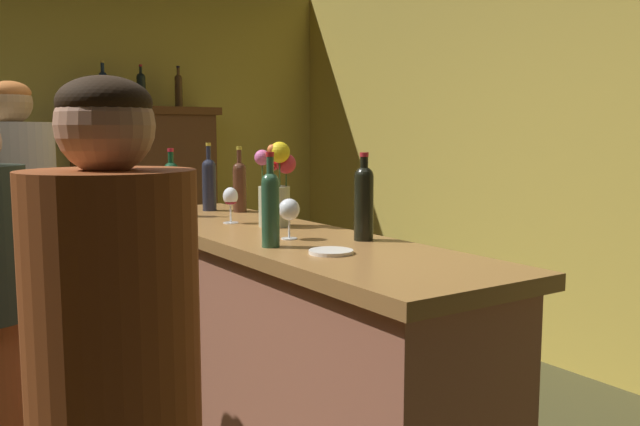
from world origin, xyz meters
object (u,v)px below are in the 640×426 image
at_px(display_bottle_midleft, 141,88).
at_px(flower_arrangement, 276,188).
at_px(wine_bottle_riesling, 364,199).
at_px(display_bottle_center, 179,89).
at_px(wine_glass_mid, 289,210).
at_px(display_cabinet, 147,208).
at_px(bar_counter, 276,363).
at_px(patron_near_entrance, 18,253).
at_px(wine_bottle_chardonnay, 209,182).
at_px(wine_bottle_malbec, 240,184).
at_px(wine_glass_front, 230,199).
at_px(wine_bottle_rose, 172,186).
at_px(cheese_plate, 331,252).
at_px(wine_bottle_syrah, 270,205).
at_px(display_bottle_left, 103,86).

bearing_deg(display_bottle_midleft, flower_arrangement, -97.91).
height_order(wine_bottle_riesling, display_bottle_center, display_bottle_center).
distance_m(wine_glass_mid, flower_arrangement, 0.35).
xyz_separation_m(wine_glass_mid, flower_arrangement, (0.13, 0.32, 0.05)).
xyz_separation_m(display_cabinet, flower_arrangement, (-0.40, -2.78, 0.36)).
relative_size(bar_counter, wine_glass_mid, 14.90).
bearing_deg(display_bottle_center, flower_arrangement, -104.03).
bearing_deg(flower_arrangement, patron_near_entrance, 137.23).
height_order(wine_bottle_chardonnay, flower_arrangement, flower_arrangement).
height_order(wine_bottle_malbec, wine_bottle_chardonnay, wine_bottle_chardonnay).
bearing_deg(wine_glass_front, display_bottle_midleft, 79.05).
xyz_separation_m(wine_bottle_malbec, wine_glass_mid, (-0.23, -0.86, -0.03)).
distance_m(wine_bottle_rose, display_bottle_center, 2.47).
bearing_deg(bar_counter, cheese_plate, -99.13).
bearing_deg(wine_glass_mid, display_bottle_center, 75.14).
height_order(wine_bottle_syrah, wine_glass_mid, wine_bottle_syrah).
xyz_separation_m(bar_counter, cheese_plate, (-0.08, -0.50, 0.54)).
bearing_deg(cheese_plate, display_bottle_left, 85.66).
xyz_separation_m(display_cabinet, patron_near_entrance, (-1.27, -1.97, 0.06)).
height_order(display_cabinet, wine_glass_front, display_cabinet).
bearing_deg(cheese_plate, wine_bottle_chardonnay, 82.52).
bearing_deg(wine_bottle_malbec, bar_counter, -105.69).
bearing_deg(display_bottle_left, display_bottle_center, -0.00).
xyz_separation_m(wine_bottle_chardonnay, wine_glass_front, (-0.12, -0.49, -0.04)).
relative_size(wine_glass_front, patron_near_entrance, 0.09).
bearing_deg(wine_glass_mid, display_cabinet, 80.29).
xyz_separation_m(wine_bottle_malbec, wine_bottle_chardonnay, (-0.10, 0.14, 0.01)).
xyz_separation_m(wine_bottle_syrah, wine_bottle_chardonnay, (0.27, 1.11, 0.00)).
height_order(wine_glass_front, patron_near_entrance, patron_near_entrance).
xyz_separation_m(wine_glass_front, flower_arrangement, (0.11, -0.19, 0.05)).
relative_size(wine_bottle_malbec, wine_bottle_chardonnay, 0.95).
bearing_deg(patron_near_entrance, wine_glass_front, 0.86).
bearing_deg(wine_bottle_chardonnay, display_cabinet, 79.32).
xyz_separation_m(wine_bottle_malbec, display_bottle_midleft, (0.28, 2.24, 0.60)).
distance_m(wine_glass_front, cheese_plate, 0.85).
xyz_separation_m(wine_glass_front, display_bottle_midleft, (0.50, 2.59, 0.63)).
relative_size(wine_bottle_riesling, wine_bottle_malbec, 0.99).
bearing_deg(display_bottle_left, wine_glass_front, -94.57).
relative_size(bar_counter, wine_bottle_malbec, 6.93).
bearing_deg(wine_bottle_riesling, display_cabinet, 84.43).
bearing_deg(cheese_plate, patron_near_entrance, 115.75).
bearing_deg(patron_near_entrance, display_bottle_center, 91.55).
distance_m(wine_bottle_rose, patron_near_entrance, 0.74).
distance_m(wine_glass_front, display_bottle_left, 2.67).
distance_m(wine_bottle_syrah, display_bottle_left, 3.28).
bearing_deg(flower_arrangement, wine_glass_mid, -111.74).
xyz_separation_m(wine_glass_mid, cheese_plate, (-0.04, -0.33, -0.10)).
bearing_deg(display_bottle_center, display_cabinet, 180.00).
bearing_deg(wine_glass_mid, wine_bottle_rose, 96.78).
height_order(wine_bottle_syrah, patron_near_entrance, patron_near_entrance).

